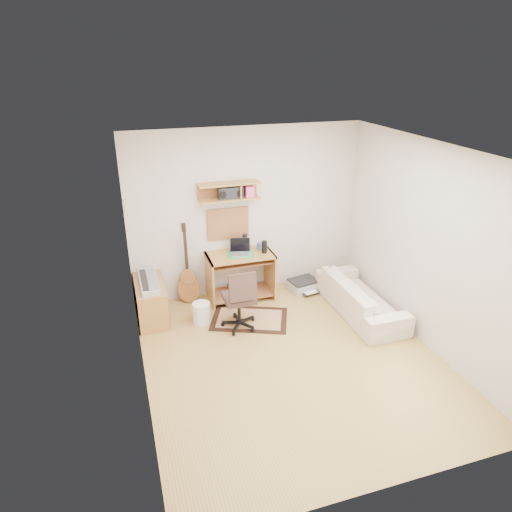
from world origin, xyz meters
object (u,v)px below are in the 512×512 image
object	(u,v)px
sofa	(361,292)
desk	(241,276)
printer	(303,285)
cabinet	(151,301)
task_chair	(239,298)

from	to	relation	value
sofa	desk	bearing A→B (deg)	58.91
printer	cabinet	bearing A→B (deg)	172.62
printer	task_chair	bearing A→B (deg)	-160.20
desk	cabinet	bearing A→B (deg)	-172.84
desk	printer	size ratio (longest dim) A/B	2.19
desk	sofa	xyz separation A→B (m)	(1.57, -0.95, -0.04)
printer	sofa	bearing A→B (deg)	-69.77
desk	sofa	bearing A→B (deg)	-31.09
task_chair	sofa	world-z (taller)	task_chair
desk	sofa	distance (m)	1.83
desk	cabinet	size ratio (longest dim) A/B	1.11
desk	cabinet	distance (m)	1.41
cabinet	sofa	bearing A→B (deg)	-14.59
task_chair	sofa	bearing A→B (deg)	-5.42
task_chair	desk	bearing A→B (deg)	72.02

